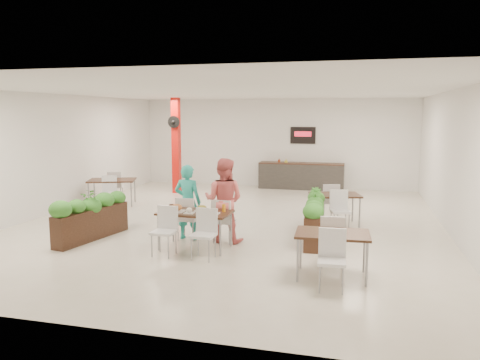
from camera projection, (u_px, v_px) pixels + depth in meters
The scene contains 12 objects.
ground at pixel (232, 222), 11.58m from camera, with size 12.00×12.00×0.00m, color beige.
room_shell at pixel (232, 141), 11.30m from camera, with size 10.10×12.10×3.22m.
red_column at pixel (176, 145), 15.72m from camera, with size 0.40×0.41×3.20m.
service_counter at pixel (301, 175), 16.69m from camera, with size 3.00×0.64×2.20m.
main_table at pixel (195, 217), 9.26m from camera, with size 1.43×1.66×0.92m.
diner_man at pixel (188, 202), 9.96m from camera, with size 0.59×0.38×1.61m, color #29B3A3.
diner_woman at pixel (224, 200), 9.75m from camera, with size 0.86×0.67×1.76m, color #EF6C6A.
planter_left at pixel (91, 215), 9.98m from camera, with size 0.71×2.06×1.09m.
planter_right at pixel (315, 216), 9.91m from camera, with size 0.50×2.16×1.13m.
side_table_a at pixel (112, 183), 13.77m from camera, with size 1.54×1.67×0.92m.
side_table_b at pixel (335, 199), 11.28m from camera, with size 1.33×1.67×0.92m.
side_table_c at pixel (332, 240), 7.63m from camera, with size 1.23×1.64×0.92m.
Camera 1 is at (3.00, -10.91, 2.67)m, focal length 35.00 mm.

